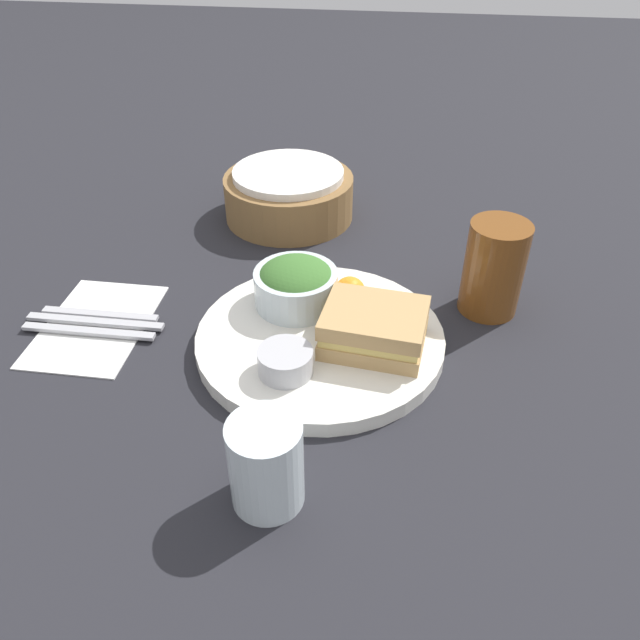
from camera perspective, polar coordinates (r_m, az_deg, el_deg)
The scene contains 13 objects.
ground_plane at distance 0.77m, azimuth 0.00°, elevation -2.34°, with size 4.00×4.00×0.00m, color #232328.
plate at distance 0.76m, azimuth 0.00°, elevation -1.78°, with size 0.30×0.30×0.02m, color white.
sandwich at distance 0.73m, azimuth 4.97°, elevation -0.72°, with size 0.13×0.11×0.05m.
salad_bowl at distance 0.79m, azimuth -2.22°, elevation 3.32°, with size 0.11×0.11×0.06m.
dressing_cup at distance 0.70m, azimuth -3.18°, elevation -3.81°, with size 0.06×0.06×0.03m, color #B7B7BC.
orange_wedge at distance 0.79m, azimuth 2.73°, elevation 2.54°, with size 0.04×0.04×0.04m, color orange.
drink_glass at distance 0.83m, azimuth 15.60°, elevation 4.58°, with size 0.08×0.08×0.12m, color brown.
bread_basket at distance 1.04m, azimuth -2.87°, elevation 11.38°, with size 0.21×0.21×0.08m.
napkin at distance 0.85m, azimuth -19.87°, elevation -0.48°, with size 0.13×0.19×0.00m, color white.
fork at distance 0.83m, azimuth -20.42°, elevation -0.98°, with size 0.17×0.01×0.01m, color #B2B2B7.
knife at distance 0.85m, azimuth -19.93°, elevation -0.23°, with size 0.18×0.01×0.01m, color #B2B2B7.
spoon at distance 0.86m, azimuth -19.46°, elevation 0.49°, with size 0.15×0.01×0.01m, color #B2B2B7.
water_glass at distance 0.58m, azimuth -4.96°, elevation -12.97°, with size 0.07×0.07×0.09m, color silver.
Camera 1 is at (0.08, -0.59, 0.49)m, focal length 35.00 mm.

